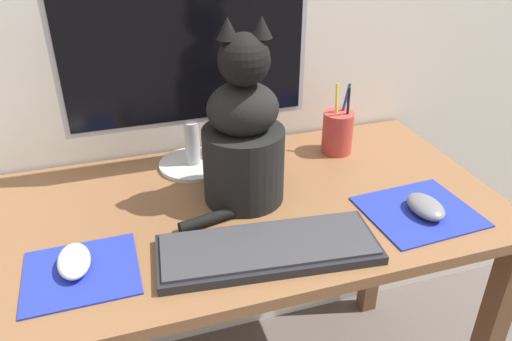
{
  "coord_description": "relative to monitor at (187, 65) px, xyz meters",
  "views": [
    {
      "loc": [
        -0.26,
        -0.88,
        1.31
      ],
      "look_at": [
        -0.0,
        -0.08,
        0.83
      ],
      "focal_mm": 35.0,
      "sensor_mm": 36.0,
      "label": 1
    }
  ],
  "objects": [
    {
      "name": "cat",
      "position": [
        0.08,
        -0.18,
        -0.11
      ],
      "size": [
        0.26,
        0.2,
        0.4
      ],
      "rotation": [
        0.0,
        0.0,
        -0.13
      ],
      "color": "black",
      "rests_on": "desk"
    },
    {
      "name": "desk",
      "position": [
        0.08,
        -0.2,
        -0.37
      ],
      "size": [
        1.1,
        0.59,
        0.7
      ],
      "color": "brown",
      "rests_on": "ground_plane"
    },
    {
      "name": "mousepad_right",
      "position": [
        0.42,
        -0.34,
        -0.26
      ],
      "size": [
        0.24,
        0.21,
        0.0
      ],
      "rotation": [
        0.0,
        0.0,
        0.06
      ],
      "color": "#1E2D9E",
      "rests_on": "desk"
    },
    {
      "name": "computer_mouse_right",
      "position": [
        0.42,
        -0.35,
        -0.24
      ],
      "size": [
        0.06,
        0.1,
        0.03
      ],
      "color": "slate",
      "rests_on": "mousepad_right"
    },
    {
      "name": "computer_mouse_left",
      "position": [
        -0.28,
        -0.31,
        -0.24
      ],
      "size": [
        0.06,
        0.1,
        0.03
      ],
      "color": "white",
      "rests_on": "mousepad_left"
    },
    {
      "name": "keyboard",
      "position": [
        0.07,
        -0.38,
        -0.25
      ],
      "size": [
        0.43,
        0.2,
        0.02
      ],
      "rotation": [
        0.0,
        0.0,
        -0.11
      ],
      "color": "black",
      "rests_on": "desk"
    },
    {
      "name": "mousepad_left",
      "position": [
        -0.27,
        -0.33,
        -0.26
      ],
      "size": [
        0.2,
        0.18,
        0.0
      ],
      "rotation": [
        0.0,
        0.0,
        0.01
      ],
      "color": "#1E2D9E",
      "rests_on": "desk"
    },
    {
      "name": "monitor",
      "position": [
        0.0,
        0.0,
        0.0
      ],
      "size": [
        0.56,
        0.17,
        0.45
      ],
      "color": "#B2B2B7",
      "rests_on": "desk"
    },
    {
      "name": "pen_cup",
      "position": [
        0.37,
        -0.03,
        -0.2
      ],
      "size": [
        0.08,
        0.08,
        0.18
      ],
      "color": "#B23833",
      "rests_on": "desk"
    }
  ]
}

